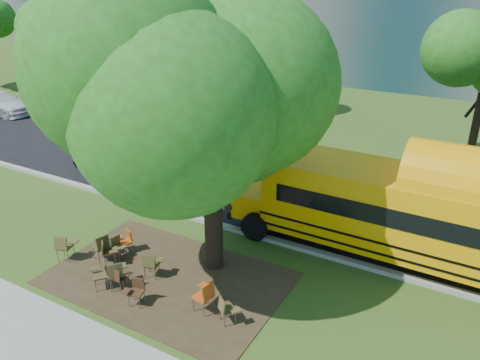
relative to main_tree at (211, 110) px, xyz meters
The scene contains 27 objects.
ground 5.45m from the main_tree, 157.34° to the right, with size 160.00×160.00×0.00m, color #2E4C18.
dirt_patch 5.27m from the main_tree, 124.60° to the right, with size 7.00×4.50×0.03m, color #382819.
asphalt_road 8.21m from the main_tree, 106.91° to the left, with size 80.00×8.00×0.04m, color black.
kerb_near 5.77m from the main_tree, 130.50° to the left, with size 80.00×0.25×0.14m, color gray.
kerb_far 11.60m from the main_tree, 100.38° to the left, with size 80.00×0.25×0.14m, color gray.
bg_tree_0 18.50m from the main_tree, 138.68° to the left, with size 5.20×5.20×7.18m.
bg_tree_1 26.10m from the main_tree, 147.01° to the left, with size 6.00×6.00×8.40m.
bg_tree_2 16.72m from the main_tree, 114.36° to the left, with size 4.80×4.80×6.62m.
main_tree is the anchor object (origin of this frame).
school_bus 7.45m from the main_tree, 28.85° to the left, with size 12.07×2.88×2.94m.
chair_0 6.56m from the main_tree, 154.13° to the right, with size 0.63×0.70×0.92m.
chair_1 5.65m from the main_tree, 152.08° to the right, with size 0.72×0.57×0.84m.
chair_2 5.40m from the main_tree, 127.26° to the right, with size 0.63×0.79×0.93m.
chair_3 5.66m from the main_tree, 131.38° to the right, with size 0.73×0.58×0.85m.
chair_4 5.45m from the main_tree, 125.22° to the right, with size 0.52×0.50×0.78m.
chair_5 5.34m from the main_tree, 108.34° to the right, with size 0.54×0.58×0.80m.
chair_6 4.98m from the main_tree, 63.94° to the right, with size 0.57×0.70×0.96m.
chair_7 5.31m from the main_tree, 51.11° to the right, with size 0.68×0.53×0.79m.
chair_8 5.74m from the main_tree, 155.71° to the right, with size 0.57×0.72×0.93m.
chair_9 5.48m from the main_tree, 165.99° to the right, with size 0.66×0.52×0.80m.
chair_10 5.55m from the main_tree, 158.55° to the right, with size 0.46×0.56×0.79m.
chair_11 4.93m from the main_tree, 131.28° to the right, with size 0.58×0.63×0.85m.
black_car 9.95m from the main_tree, 152.52° to the left, with size 1.65×4.09×1.39m, color black.
bg_car_silver 16.99m from the main_tree, 151.97° to the left, with size 1.35×3.88×1.28m, color #95969A.
bg_car_red 13.96m from the main_tree, 141.78° to the left, with size 2.35×5.10×1.42m, color #550E0F.
pedestrian_a 21.36m from the main_tree, 145.53° to the left, with size 0.72×0.47×1.98m, color navy.
pedestrian_b 26.02m from the main_tree, 148.13° to the left, with size 0.90×0.70×1.85m, color olive.
Camera 1 is at (8.71, -9.68, 8.39)m, focal length 35.00 mm.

